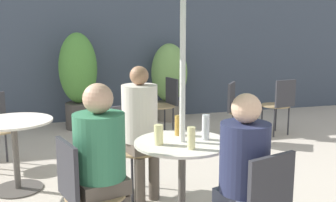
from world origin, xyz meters
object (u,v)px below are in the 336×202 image
at_px(bistro_chair_6, 238,107).
at_px(potted_plant_1, 169,78).
at_px(cafe_table_far, 15,140).
at_px(bistro_chair_1, 82,187).
at_px(seated_person_0, 140,121).
at_px(bistro_chair_0, 133,140).
at_px(beer_glass_1, 159,135).
at_px(beer_glass_2, 191,138).
at_px(seated_person_1, 102,155).
at_px(cafe_table_near, 182,166).
at_px(bistro_chair_4, 280,102).
at_px(potted_plant_0, 78,77).
at_px(bistro_chair_5, 166,101).
at_px(beer_glass_0, 179,125).
at_px(seated_person_2, 243,167).
at_px(beer_glass_3, 206,127).

relative_size(bistro_chair_6, potted_plant_1, 0.64).
distance_m(cafe_table_far, bistro_chair_1, 1.48).
relative_size(bistro_chair_6, seated_person_0, 0.68).
distance_m(bistro_chair_0, bistro_chair_1, 1.15).
xyz_separation_m(beer_glass_1, beer_glass_2, (0.20, -0.17, 0.01)).
relative_size(seated_person_0, seated_person_1, 1.02).
bearing_deg(beer_glass_1, cafe_table_near, 6.29).
height_order(bistro_chair_4, potted_plant_0, potted_plant_0).
bearing_deg(cafe_table_near, bistro_chair_0, 106.71).
distance_m(bistro_chair_5, beer_glass_0, 2.64).
distance_m(seated_person_1, potted_plant_1, 4.15).
bearing_deg(bistro_chair_5, seated_person_1, -35.23).
bearing_deg(potted_plant_0, cafe_table_far, -107.80).
bearing_deg(seated_person_2, bistro_chair_0, -90.00).
height_order(bistro_chair_0, potted_plant_1, potted_plant_1).
distance_m(beer_glass_2, beer_glass_3, 0.28).
xyz_separation_m(bistro_chair_4, beer_glass_3, (-2.04, -2.20, 0.29)).
bearing_deg(seated_person_1, bistro_chair_4, -66.85).
height_order(cafe_table_near, beer_glass_2, beer_glass_2).
distance_m(cafe_table_far, beer_glass_1, 1.65).
distance_m(cafe_table_far, seated_person_0, 1.26).
xyz_separation_m(seated_person_2, beer_glass_1, (-0.39, 0.62, 0.08)).
height_order(bistro_chair_6, potted_plant_0, potted_plant_0).
height_order(bistro_chair_6, beer_glass_3, beer_glass_3).
relative_size(bistro_chair_1, potted_plant_1, 0.64).
xyz_separation_m(seated_person_0, beer_glass_0, (0.22, -0.45, 0.05)).
xyz_separation_m(cafe_table_far, bistro_chair_0, (1.09, -0.36, 0.01)).
xyz_separation_m(bistro_chair_4, seated_person_1, (-2.88, -2.40, 0.20)).
relative_size(cafe_table_near, bistro_chair_0, 0.89).
bearing_deg(cafe_table_near, bistro_chair_1, -163.29).
bearing_deg(potted_plant_0, beer_glass_3, -77.42).
relative_size(bistro_chair_0, bistro_chair_6, 1.00).
bearing_deg(beer_glass_0, bistro_chair_1, -152.23).
bearing_deg(beer_glass_2, cafe_table_near, 91.11).
distance_m(cafe_table_near, bistro_chair_5, 2.82).
bearing_deg(beer_glass_3, bistro_chair_6, 57.69).
distance_m(cafe_table_near, potted_plant_0, 3.54).
bearing_deg(bistro_chair_4, bistro_chair_6, 4.04).
distance_m(cafe_table_near, beer_glass_2, 0.34).
height_order(seated_person_0, beer_glass_0, seated_person_0).
relative_size(seated_person_1, beer_glass_1, 7.93).
bearing_deg(bistro_chair_0, bistro_chair_5, 49.21).
xyz_separation_m(bistro_chair_4, potted_plant_1, (-1.28, 1.43, 0.22)).
bearing_deg(bistro_chair_4, seated_person_0, 22.43).
xyz_separation_m(bistro_chair_4, beer_glass_1, (-2.43, -2.23, 0.26)).
bearing_deg(beer_glass_0, beer_glass_3, -48.29).
xyz_separation_m(cafe_table_near, seated_person_1, (-0.64, -0.19, 0.21)).
relative_size(cafe_table_near, beer_glass_0, 4.55).
bearing_deg(bistro_chair_1, seated_person_1, -90.00).
xyz_separation_m(bistro_chair_6, beer_glass_3, (-1.26, -2.00, 0.29)).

